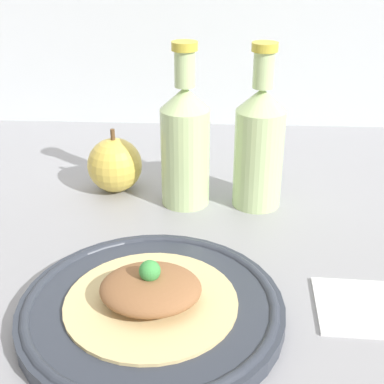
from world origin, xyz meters
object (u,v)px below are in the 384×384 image
(apple, at_px, (115,165))
(plated_food, at_px, (151,292))
(cider_bottle_right, at_px, (259,144))
(plate, at_px, (151,308))
(cider_bottle_left, at_px, (185,143))

(apple, bearing_deg, plated_food, -72.93)
(apple, bearing_deg, cider_bottle_right, -9.16)
(plate, relative_size, apple, 2.79)
(cider_bottle_left, height_order, apple, cider_bottle_left)
(plate, height_order, cider_bottle_right, cider_bottle_right)
(plated_food, xyz_separation_m, apple, (-0.10, 0.32, 0.01))
(cider_bottle_left, bearing_deg, cider_bottle_right, 0.00)
(cider_bottle_left, xyz_separation_m, cider_bottle_right, (0.11, 0.00, 0.00))
(cider_bottle_left, relative_size, apple, 2.36)
(plate, distance_m, cider_bottle_left, 0.29)
(plate, xyz_separation_m, apple, (-0.10, 0.32, 0.03))
(plate, xyz_separation_m, plated_food, (-0.00, -0.00, 0.02))
(cider_bottle_left, distance_m, apple, 0.13)
(plated_food, height_order, cider_bottle_left, cider_bottle_left)
(apple, bearing_deg, plate, -72.93)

